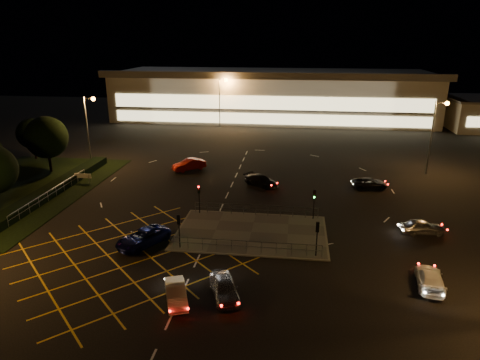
# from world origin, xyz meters

# --- Properties ---
(ground) EXTENTS (180.00, 180.00, 0.00)m
(ground) POSITION_xyz_m (0.00, 0.00, 0.00)
(ground) COLOR black
(ground) RESTS_ON ground
(pedestrian_island) EXTENTS (14.00, 9.00, 0.12)m
(pedestrian_island) POSITION_xyz_m (2.00, -2.00, 0.06)
(pedestrian_island) COLOR #4C4944
(pedestrian_island) RESTS_ON ground
(grass_verge) EXTENTS (18.00, 30.00, 0.08)m
(grass_verge) POSITION_xyz_m (-28.00, 6.00, 0.04)
(grass_verge) COLOR black
(grass_verge) RESTS_ON ground
(hedge) EXTENTS (2.00, 26.00, 1.00)m
(hedge) POSITION_xyz_m (-23.00, 6.00, 0.50)
(hedge) COLOR black
(hedge) RESTS_ON ground
(supermarket) EXTENTS (72.00, 26.50, 10.50)m
(supermarket) POSITION_xyz_m (0.00, 61.95, 5.31)
(supermarket) COLOR beige
(supermarket) RESTS_ON ground
(streetlight_nw) EXTENTS (1.78, 0.56, 10.03)m
(streetlight_nw) POSITION_xyz_m (-23.56, 18.00, 6.56)
(streetlight_nw) COLOR slate
(streetlight_nw) RESTS_ON ground
(streetlight_ne) EXTENTS (1.78, 0.56, 10.03)m
(streetlight_ne) POSITION_xyz_m (24.44, 20.00, 6.56)
(streetlight_ne) COLOR slate
(streetlight_ne) RESTS_ON ground
(streetlight_far_left) EXTENTS (1.78, 0.56, 10.03)m
(streetlight_far_left) POSITION_xyz_m (-9.56, 48.00, 6.56)
(streetlight_far_left) COLOR slate
(streetlight_far_left) RESTS_ON ground
(streetlight_far_right) EXTENTS (1.78, 0.56, 10.03)m
(streetlight_far_right) POSITION_xyz_m (30.44, 50.00, 6.56)
(streetlight_far_right) COLOR slate
(streetlight_far_right) RESTS_ON ground
(signal_sw) EXTENTS (0.28, 0.30, 3.15)m
(signal_sw) POSITION_xyz_m (-4.00, -5.99, 2.37)
(signal_sw) COLOR black
(signal_sw) RESTS_ON pedestrian_island
(signal_se) EXTENTS (0.28, 0.30, 3.15)m
(signal_se) POSITION_xyz_m (8.00, -5.99, 2.37)
(signal_se) COLOR black
(signal_se) RESTS_ON pedestrian_island
(signal_nw) EXTENTS (0.28, 0.30, 3.15)m
(signal_nw) POSITION_xyz_m (-4.00, 1.99, 2.37)
(signal_nw) COLOR black
(signal_nw) RESTS_ON pedestrian_island
(signal_ne) EXTENTS (0.28, 0.30, 3.15)m
(signal_ne) POSITION_xyz_m (8.00, 1.99, 2.37)
(signal_ne) COLOR black
(signal_ne) RESTS_ON pedestrian_island
(tree_c) EXTENTS (5.76, 5.76, 7.84)m
(tree_c) POSITION_xyz_m (-28.00, 14.00, 4.95)
(tree_c) COLOR black
(tree_c) RESTS_ON ground
(tree_d) EXTENTS (4.68, 4.68, 6.37)m
(tree_d) POSITION_xyz_m (-34.00, 20.00, 4.02)
(tree_d) COLOR black
(tree_d) RESTS_ON ground
(car_near_silver) EXTENTS (3.12, 4.66, 1.47)m
(car_near_silver) POSITION_xyz_m (1.17, -12.82, 0.74)
(car_near_silver) COLOR #9B9EA2
(car_near_silver) RESTS_ON ground
(car_queue_white) EXTENTS (2.67, 4.14, 1.29)m
(car_queue_white) POSITION_xyz_m (-2.13, -13.89, 0.64)
(car_queue_white) COLOR white
(car_queue_white) RESTS_ON ground
(car_left_blue) EXTENTS (4.72, 5.71, 1.45)m
(car_left_blue) POSITION_xyz_m (-7.50, -5.75, 0.72)
(car_left_blue) COLOR #0C1148
(car_left_blue) RESTS_ON ground
(car_far_dkgrey) EXTENTS (4.96, 4.22, 1.36)m
(car_far_dkgrey) POSITION_xyz_m (1.76, 11.99, 0.68)
(car_far_dkgrey) COLOR black
(car_far_dkgrey) RESTS_ON ground
(car_right_silver) EXTENTS (4.30, 2.12, 1.41)m
(car_right_silver) POSITION_xyz_m (18.29, 0.03, 0.70)
(car_right_silver) COLOR #9E9FA5
(car_right_silver) RESTS_ON ground
(car_circ_red) EXTENTS (4.72, 4.35, 1.57)m
(car_circ_red) POSITION_xyz_m (-9.01, 17.47, 0.79)
(car_circ_red) COLOR maroon
(car_circ_red) RESTS_ON ground
(car_east_grey) EXTENTS (4.57, 2.43, 1.22)m
(car_east_grey) POSITION_xyz_m (15.30, 12.97, 0.61)
(car_east_grey) COLOR black
(car_east_grey) RESTS_ON ground
(car_approach_white) EXTENTS (2.47, 4.75, 1.31)m
(car_approach_white) POSITION_xyz_m (16.38, -9.47, 0.66)
(car_approach_white) COLOR white
(car_approach_white) RESTS_ON ground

